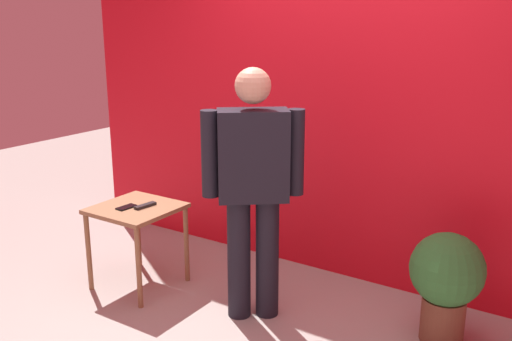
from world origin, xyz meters
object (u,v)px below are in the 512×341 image
standing_person (253,183)px  potted_plant (446,278)px  side_table (137,218)px  tv_remote (145,206)px  cell_phone (126,207)px

standing_person → potted_plant: 1.29m
side_table → tv_remote: 0.12m
cell_phone → side_table: bearing=64.6°
tv_remote → potted_plant: 2.06m
tv_remote → side_table: bearing=-148.4°
tv_remote → potted_plant: potted_plant is taller
standing_person → side_table: 1.02m
tv_remote → potted_plant: size_ratio=0.25×
standing_person → potted_plant: size_ratio=2.36×
standing_person → tv_remote: size_ratio=9.53×
standing_person → tv_remote: (-0.87, -0.07, -0.29)m
cell_phone → standing_person: bearing=13.7°
standing_person → side_table: size_ratio=2.67×
standing_person → cell_phone: size_ratio=11.25×
cell_phone → potted_plant: 2.17m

